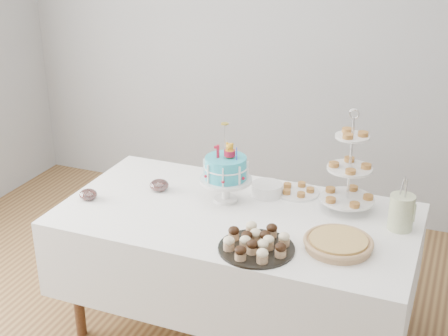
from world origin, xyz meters
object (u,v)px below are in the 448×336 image
at_px(pastry_plate, 297,191).
at_px(utensil_pitcher, 401,211).
at_px(cupcake_tray, 257,242).
at_px(jam_bowl_a, 88,195).
at_px(birthday_cake, 226,181).
at_px(tiered_stand, 350,169).
at_px(plate_stack, 267,189).
at_px(pie, 338,243).
at_px(table, 236,250).
at_px(jam_bowl_b, 159,185).

distance_m(pastry_plate, utensil_pitcher, 0.65).
relative_size(cupcake_tray, jam_bowl_a, 3.71).
xyz_separation_m(birthday_cake, pastry_plate, (0.35, 0.24, -0.11)).
xyz_separation_m(cupcake_tray, tiered_stand, (0.31, 0.59, 0.20)).
bearing_deg(plate_stack, jam_bowl_a, -154.83).
distance_m(tiered_stand, utensil_pitcher, 0.35).
relative_size(cupcake_tray, utensil_pitcher, 1.31).
distance_m(birthday_cake, pie, 0.76).
xyz_separation_m(jam_bowl_a, utensil_pitcher, (1.68, 0.31, 0.07)).
relative_size(cupcake_tray, tiered_stand, 0.65).
bearing_deg(utensil_pitcher, pie, -115.07).
height_order(table, plate_stack, plate_stack).
height_order(plate_stack, pastry_plate, plate_stack).
height_order(cupcake_tray, pastry_plate, cupcake_tray).
xyz_separation_m(cupcake_tray, pie, (0.36, 0.16, -0.01)).
relative_size(table, jam_bowl_a, 19.00).
bearing_deg(tiered_stand, cupcake_tray, -117.98).
bearing_deg(jam_bowl_b, plate_stack, 16.16).
xyz_separation_m(cupcake_tray, jam_bowl_a, (-1.07, 0.17, -0.01)).
distance_m(pie, jam_bowl_a, 1.43).
height_order(pie, pastry_plate, pie).
bearing_deg(tiered_stand, plate_stack, 178.80).
relative_size(pastry_plate, jam_bowl_a, 2.50).
bearing_deg(plate_stack, cupcake_tray, -76.25).
height_order(birthday_cake, jam_bowl_b, birthday_cake).
height_order(jam_bowl_a, jam_bowl_b, jam_bowl_b).
bearing_deg(plate_stack, jam_bowl_b, -163.84).
height_order(table, utensil_pitcher, utensil_pitcher).
relative_size(table, utensil_pitcher, 6.70).
relative_size(table, plate_stack, 10.71).
xyz_separation_m(plate_stack, jam_bowl_a, (-0.92, -0.43, -0.01)).
height_order(jam_bowl_a, utensil_pitcher, utensil_pitcher).
relative_size(table, jam_bowl_b, 17.18).
relative_size(table, pie, 5.63).
bearing_deg(utensil_pitcher, tiered_stand, 171.98).
xyz_separation_m(cupcake_tray, plate_stack, (-0.15, 0.60, -0.01)).
xyz_separation_m(cupcake_tray, pastry_plate, (0.01, 0.69, -0.03)).
relative_size(cupcake_tray, pie, 1.10).
bearing_deg(birthday_cake, cupcake_tray, -67.21).
bearing_deg(tiered_stand, table, -153.49).
relative_size(birthday_cake, jam_bowl_a, 4.45).
distance_m(jam_bowl_a, jam_bowl_b, 0.41).
bearing_deg(jam_bowl_a, birthday_cake, 20.72).
distance_m(table, utensil_pitcher, 0.92).
distance_m(table, pastry_plate, 0.50).
relative_size(tiered_stand, jam_bowl_a, 5.70).
bearing_deg(jam_bowl_a, plate_stack, 25.17).
bearing_deg(birthday_cake, jam_bowl_b, 168.06).
xyz_separation_m(table, jam_bowl_a, (-0.84, -0.15, 0.26)).
bearing_deg(table, pastry_plate, 57.38).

